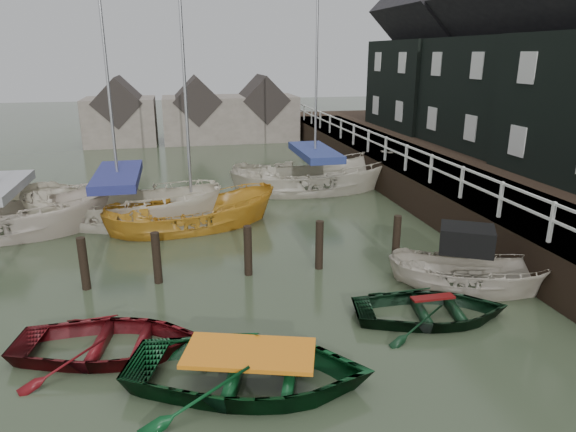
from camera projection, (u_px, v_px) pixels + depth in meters
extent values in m
plane|color=#2D3723|center=(213.00, 335.00, 11.03)|extent=(120.00, 120.00, 0.00)
cube|color=black|center=(418.00, 161.00, 21.85)|extent=(3.00, 32.00, 0.20)
cube|color=silver|center=(386.00, 138.00, 21.22)|extent=(0.06, 32.00, 0.06)
cube|color=silver|center=(386.00, 147.00, 21.34)|extent=(0.06, 32.00, 0.06)
cube|color=black|center=(527.00, 186.00, 23.39)|extent=(14.00, 38.00, 1.50)
cube|color=black|center=(511.00, 93.00, 24.04)|extent=(6.00, 7.00, 5.00)
cube|color=black|center=(438.00, 85.00, 30.56)|extent=(6.40, 7.00, 5.00)
cube|color=black|center=(445.00, 8.00, 29.27)|extent=(6.52, 7.14, 6.52)
cylinder|color=black|center=(85.00, 271.00, 13.06)|extent=(0.22, 0.22, 1.80)
cylinder|color=black|center=(157.00, 265.00, 13.42)|extent=(0.22, 0.22, 1.80)
cylinder|color=black|center=(248.00, 258.00, 13.91)|extent=(0.22, 0.22, 1.80)
cylinder|color=black|center=(319.00, 252.00, 14.32)|extent=(0.22, 0.22, 1.80)
cylinder|color=black|center=(396.00, 245.00, 14.79)|extent=(0.22, 0.22, 1.80)
cube|color=#665B51|center=(121.00, 121.00, 33.96)|extent=(4.50, 4.00, 3.00)
cube|color=#282321|center=(119.00, 101.00, 33.57)|extent=(3.18, 4.08, 3.18)
cube|color=#665B51|center=(197.00, 119.00, 34.98)|extent=(4.50, 4.00, 3.00)
cube|color=#282321|center=(196.00, 100.00, 34.59)|extent=(3.18, 4.08, 3.18)
cube|color=#665B51|center=(262.00, 117.00, 35.90)|extent=(4.50, 4.00, 3.00)
cube|color=#282321|center=(262.00, 98.00, 35.50)|extent=(3.18, 4.08, 3.18)
imported|color=#4F0B0F|center=(111.00, 353.00, 10.37)|extent=(4.17, 3.28, 0.78)
imported|color=#083215|center=(250.00, 385.00, 9.37)|extent=(5.24, 4.41, 0.93)
imported|color=black|center=(431.00, 319.00, 11.72)|extent=(3.94, 3.13, 0.73)
imported|color=#BBB1A0|center=(466.00, 289.00, 13.21)|extent=(4.21, 3.25, 1.54)
cube|color=black|center=(467.00, 239.00, 13.01)|extent=(1.62, 1.51, 0.65)
imported|color=beige|center=(6.00, 234.00, 17.17)|extent=(7.19, 3.05, 2.72)
imported|color=beige|center=(122.00, 222.00, 18.40)|extent=(7.93, 5.19, 2.87)
cylinder|color=#B2B2B7|center=(103.00, 40.00, 16.52)|extent=(0.10, 0.10, 9.27)
cube|color=navy|center=(118.00, 176.00, 17.88)|extent=(4.34, 2.81, 0.30)
imported|color=#BF8423|center=(193.00, 227.00, 17.91)|extent=(6.31, 3.27, 2.32)
cylinder|color=#B2B2B7|center=(184.00, 70.00, 16.31)|extent=(0.10, 0.10, 8.01)
imported|color=beige|center=(314.00, 190.00, 22.72)|extent=(7.44, 2.80, 2.87)
cylinder|color=#B2B2B7|center=(317.00, 50.00, 20.93)|extent=(0.10, 0.10, 8.65)
cube|color=navy|center=(315.00, 152.00, 22.20)|extent=(4.09, 1.49, 0.30)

